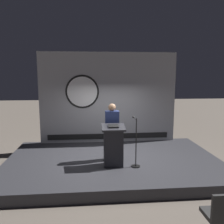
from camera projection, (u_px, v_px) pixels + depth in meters
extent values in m
plane|color=#6B6056|center=(113.00, 168.00, 7.12)|extent=(40.00, 40.00, 0.00)
cube|color=#333338|center=(113.00, 163.00, 7.10)|extent=(6.40, 4.00, 0.30)
cube|color=#9E9EA3|center=(108.00, 98.00, 8.63)|extent=(5.04, 0.10, 3.33)
cylinder|color=black|center=(82.00, 92.00, 8.46)|extent=(1.22, 0.02, 1.22)
cylinder|color=white|center=(82.00, 92.00, 8.45)|extent=(1.09, 0.02, 1.09)
cube|color=black|center=(109.00, 136.00, 8.80)|extent=(4.54, 0.02, 0.20)
cube|color=#26262B|center=(113.00, 147.00, 6.45)|extent=(0.52, 0.40, 1.06)
cube|color=#26262B|center=(113.00, 127.00, 6.36)|extent=(0.64, 0.50, 0.14)
cube|color=black|center=(113.00, 126.00, 6.33)|extent=(0.28, 0.20, 0.06)
cylinder|color=black|center=(112.00, 145.00, 6.94)|extent=(0.26, 0.26, 0.86)
cube|color=navy|center=(112.00, 121.00, 6.82)|extent=(0.40, 0.24, 0.61)
sphere|color=#997051|center=(112.00, 107.00, 6.76)|extent=(0.22, 0.22, 0.22)
cylinder|color=black|center=(136.00, 166.00, 6.44)|extent=(0.24, 0.24, 0.02)
cylinder|color=black|center=(136.00, 143.00, 6.33)|extent=(0.03, 0.03, 1.36)
cylinder|color=black|center=(135.00, 119.00, 6.45)|extent=(0.02, 0.44, 0.02)
sphere|color=#262626|center=(133.00, 117.00, 6.67)|extent=(0.07, 0.07, 0.07)
cube|color=#333333|center=(217.00, 215.00, 4.04)|extent=(0.44, 0.44, 0.08)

